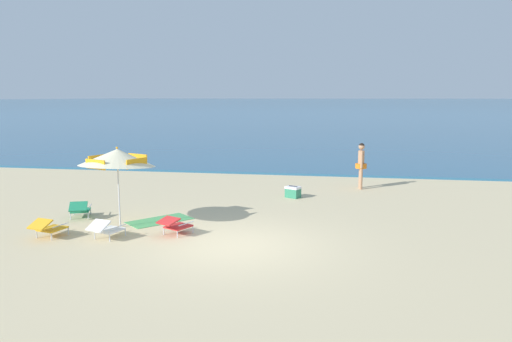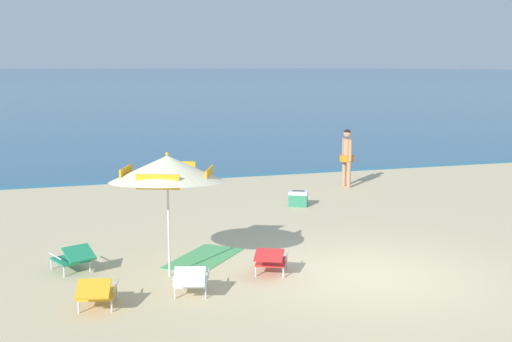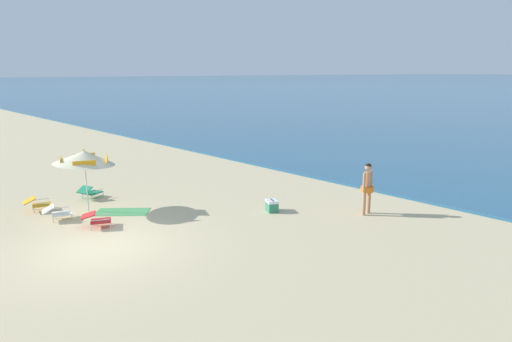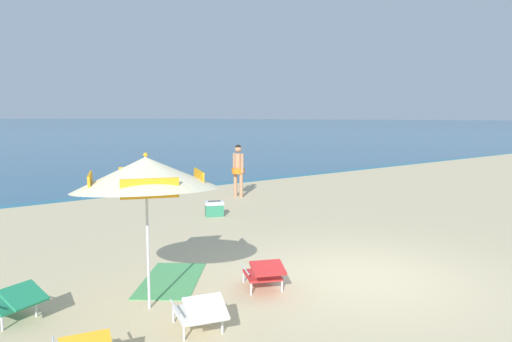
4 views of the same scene
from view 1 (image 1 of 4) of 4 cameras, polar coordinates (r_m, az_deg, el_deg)
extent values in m
plane|color=#CCB78C|center=(11.74, -2.64, -8.81)|extent=(800.00, 800.00, 0.00)
cube|color=#285B7F|center=(421.61, 9.63, 8.18)|extent=(800.00, 800.00, 0.10)
cylinder|color=silver|center=(13.62, -15.89, -2.00)|extent=(0.04, 0.04, 2.16)
cone|color=beige|center=(13.49, -16.04, 1.55)|extent=(2.54, 2.56, 0.61)
cube|color=orange|center=(14.00, -13.79, 1.47)|extent=(0.68, 0.31, 0.25)
cube|color=orange|center=(14.06, -18.01, 1.32)|extent=(0.31, 0.68, 0.25)
cube|color=orange|center=(13.04, -18.41, 0.75)|extent=(0.68, 0.31, 0.25)
cube|color=orange|center=(12.97, -13.87, 0.90)|extent=(0.31, 0.68, 0.25)
sphere|color=orange|center=(13.46, -16.09, 2.64)|extent=(0.06, 0.06, 0.06)
cube|color=gold|center=(13.50, -22.88, -6.28)|extent=(0.64, 0.70, 0.04)
cube|color=gold|center=(13.19, -24.12, -5.75)|extent=(0.57, 0.50, 0.20)
cylinder|color=silver|center=(13.89, -22.72, -6.33)|extent=(0.03, 0.03, 0.18)
cylinder|color=silver|center=(13.55, -21.26, -6.61)|extent=(0.03, 0.03, 0.18)
cylinder|color=silver|center=(13.51, -24.45, -6.85)|extent=(0.03, 0.03, 0.18)
cylinder|color=silver|center=(13.17, -22.98, -7.16)|extent=(0.03, 0.03, 0.18)
cylinder|color=silver|center=(13.67, -23.73, -5.63)|extent=(0.14, 0.53, 0.02)
cylinder|color=silver|center=(13.28, -22.05, -5.94)|extent=(0.14, 0.53, 0.02)
cube|color=#1E7F56|center=(15.32, -19.98, -4.38)|extent=(0.71, 0.75, 0.04)
cube|color=#1E7F56|center=(14.89, -20.23, -3.94)|extent=(0.60, 0.55, 0.22)
cylinder|color=silver|center=(15.65, -20.71, -4.56)|extent=(0.03, 0.03, 0.18)
cylinder|color=silver|center=(15.59, -18.93, -4.52)|extent=(0.03, 0.03, 0.18)
cylinder|color=silver|center=(15.10, -21.03, -5.05)|extent=(0.03, 0.03, 0.18)
cylinder|color=silver|center=(15.03, -19.18, -5.01)|extent=(0.03, 0.03, 0.18)
cylinder|color=silver|center=(15.33, -21.05, -3.96)|extent=(0.22, 0.51, 0.02)
cylinder|color=silver|center=(15.25, -18.96, -3.92)|extent=(0.22, 0.51, 0.02)
cube|color=red|center=(12.82, -9.14, -6.47)|extent=(0.73, 0.77, 0.04)
cube|color=red|center=(12.53, -10.30, -5.80)|extent=(0.63, 0.59, 0.13)
cylinder|color=silver|center=(13.21, -9.01, -6.50)|extent=(0.03, 0.03, 0.18)
cylinder|color=silver|center=(12.88, -7.45, -6.86)|extent=(0.03, 0.03, 0.18)
cylinder|color=silver|center=(12.83, -10.82, -7.01)|extent=(0.03, 0.03, 0.18)
cylinder|color=silver|center=(12.49, -9.26, -7.41)|extent=(0.03, 0.03, 0.18)
cylinder|color=silver|center=(12.98, -10.04, -5.75)|extent=(0.26, 0.50, 0.02)
cylinder|color=silver|center=(12.60, -8.25, -6.15)|extent=(0.26, 0.50, 0.02)
cube|color=white|center=(12.88, -16.83, -6.66)|extent=(0.67, 0.72, 0.04)
cube|color=white|center=(12.56, -18.11, -6.15)|extent=(0.58, 0.51, 0.22)
cylinder|color=silver|center=(13.28, -16.75, -6.70)|extent=(0.03, 0.03, 0.18)
cylinder|color=silver|center=(12.96, -15.15, -7.01)|extent=(0.03, 0.03, 0.18)
cylinder|color=silver|center=(12.88, -18.48, -7.25)|extent=(0.03, 0.03, 0.18)
cylinder|color=silver|center=(12.55, -16.88, -7.60)|extent=(0.03, 0.03, 0.18)
cylinder|color=silver|center=(13.04, -17.76, -5.97)|extent=(0.18, 0.52, 0.02)
cylinder|color=silver|center=(12.67, -15.92, -6.32)|extent=(0.18, 0.52, 0.02)
cylinder|color=tan|center=(19.02, 12.27, -0.84)|extent=(0.13, 0.13, 0.87)
cylinder|color=tan|center=(19.33, 12.20, -0.68)|extent=(0.13, 0.13, 0.87)
cylinder|color=orange|center=(19.11, 12.28, 0.59)|extent=(0.44, 0.44, 0.18)
cylinder|color=tan|center=(19.07, 12.30, 1.44)|extent=(0.24, 0.24, 0.62)
cylinder|color=tan|center=(18.86, 12.35, 1.31)|extent=(0.09, 0.09, 0.65)
cylinder|color=tan|center=(19.29, 12.25, 1.47)|extent=(0.09, 0.09, 0.65)
sphere|color=tan|center=(19.02, 12.35, 2.82)|extent=(0.24, 0.24, 0.24)
sphere|color=black|center=(19.01, 12.35, 2.91)|extent=(0.22, 0.22, 0.22)
cube|color=#2D7F5B|center=(17.18, 4.38, -2.62)|extent=(0.58, 0.52, 0.32)
cube|color=white|center=(17.14, 4.39, -1.96)|extent=(0.60, 0.54, 0.08)
cylinder|color=black|center=(17.13, 4.39, -1.78)|extent=(0.31, 0.18, 0.02)
cube|color=#4C9E5B|center=(14.29, -11.27, -5.74)|extent=(1.86, 1.95, 0.01)
camera|label=2|loc=(7.84, -73.10, 3.63)|focal=45.60mm
camera|label=3|loc=(10.98, 66.58, 10.01)|focal=31.39mm
camera|label=4|loc=(10.68, -45.64, 1.60)|focal=33.52mm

